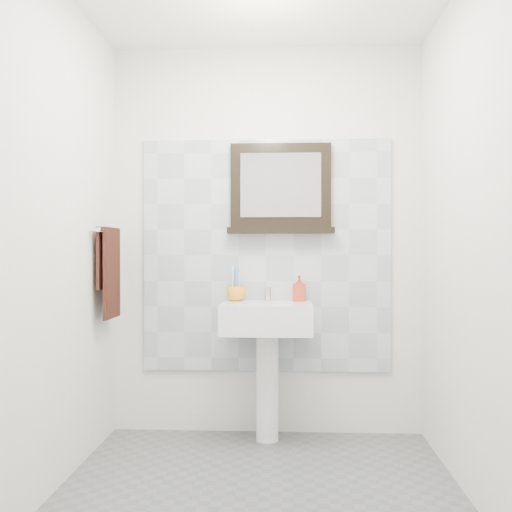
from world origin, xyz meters
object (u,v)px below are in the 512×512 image
Objects in this scene: pedestal_sink at (267,333)px; soap_dispenser at (299,288)px; framed_mirror at (281,191)px; toothbrush_cup at (236,294)px; hand_towel at (109,265)px.

soap_dispenser is (0.20, 0.13, 0.27)m from pedestal_sink.
soap_dispenser is 0.64m from framed_mirror.
framed_mirror is (0.08, 0.19, 0.89)m from pedestal_sink.
hand_towel reaches higher than toothbrush_cup.
framed_mirror is (0.28, 0.05, 0.66)m from toothbrush_cup.
toothbrush_cup is 0.18× the size of framed_mirror.
hand_towel reaches higher than pedestal_sink.
hand_towel is (-1.04, -0.28, -0.48)m from framed_mirror.
toothbrush_cup is at bearing 146.78° from pedestal_sink.
soap_dispenser reaches higher than pedestal_sink.
toothbrush_cup is at bearing -169.37° from framed_mirror.
hand_towel is (-0.75, -0.22, 0.18)m from toothbrush_cup.
toothbrush_cup is 0.41m from soap_dispenser.
pedestal_sink is 5.86× the size of soap_dispenser.
pedestal_sink is at bearing -33.22° from toothbrush_cup.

